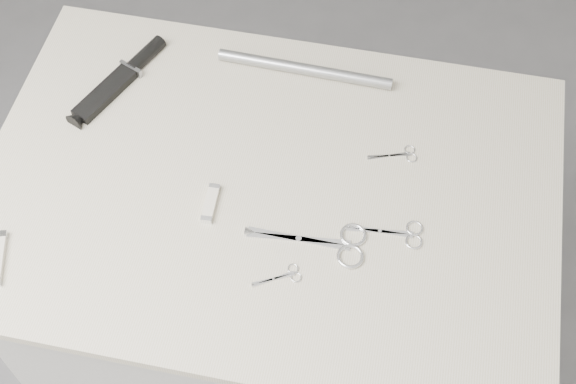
% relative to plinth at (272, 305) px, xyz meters
% --- Properties ---
extents(ground, '(4.00, 4.00, 0.01)m').
position_rel_plinth_xyz_m(ground, '(0.00, 0.00, -0.46)').
color(ground, slate).
rests_on(ground, ground).
extents(plinth, '(0.90, 0.60, 0.90)m').
position_rel_plinth_xyz_m(plinth, '(0.00, 0.00, 0.00)').
color(plinth, silver).
rests_on(plinth, ground).
extents(display_board, '(1.00, 0.70, 0.02)m').
position_rel_plinth_xyz_m(display_board, '(0.00, 0.00, 0.46)').
color(display_board, beige).
rests_on(display_board, plinth).
extents(large_shears, '(0.20, 0.09, 0.01)m').
position_rel_plinth_xyz_m(large_shears, '(0.13, -0.09, 0.47)').
color(large_shears, silver).
rests_on(large_shears, display_board).
extents(embroidery_scissors_a, '(0.13, 0.06, 0.00)m').
position_rel_plinth_xyz_m(embroidery_scissors_a, '(0.24, -0.05, 0.47)').
color(embroidery_scissors_a, silver).
rests_on(embroidery_scissors_a, display_board).
extents(embroidery_scissors_b, '(0.09, 0.05, 0.00)m').
position_rel_plinth_xyz_m(embroidery_scissors_b, '(0.21, 0.11, 0.47)').
color(embroidery_scissors_b, silver).
rests_on(embroidery_scissors_b, display_board).
extents(tiny_scissors, '(0.08, 0.06, 0.00)m').
position_rel_plinth_xyz_m(tiny_scissors, '(0.06, -0.16, 0.47)').
color(tiny_scissors, silver).
rests_on(tiny_scissors, display_board).
extents(sheathed_knife, '(0.12, 0.23, 0.03)m').
position_rel_plinth_xyz_m(sheathed_knife, '(-0.32, 0.19, 0.48)').
color(sheathed_knife, black).
rests_on(sheathed_knife, display_board).
extents(pocket_knife_b, '(0.02, 0.08, 0.01)m').
position_rel_plinth_xyz_m(pocket_knife_b, '(-0.09, -0.06, 0.47)').
color(pocket_knife_b, silver).
rests_on(pocket_knife_b, display_board).
extents(metal_rail, '(0.33, 0.03, 0.02)m').
position_rel_plinth_xyz_m(metal_rail, '(0.01, 0.27, 0.48)').
color(metal_rail, '#96999E').
rests_on(metal_rail, display_board).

